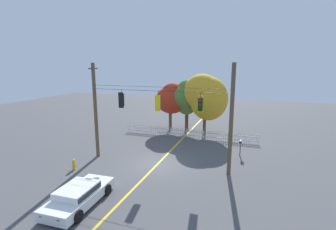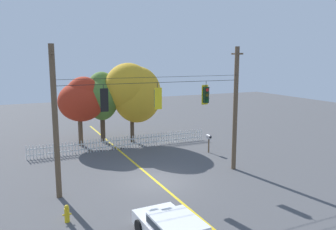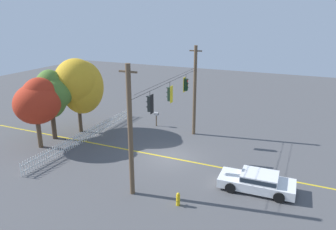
% 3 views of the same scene
% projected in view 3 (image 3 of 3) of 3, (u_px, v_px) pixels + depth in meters
% --- Properties ---
extents(ground, '(80.00, 80.00, 0.00)m').
position_uv_depth(ground, '(169.00, 158.00, 24.06)').
color(ground, '#4C4C4F').
extents(lane_centerline_stripe, '(0.16, 36.00, 0.01)m').
position_uv_depth(lane_centerline_stripe, '(169.00, 158.00, 24.06)').
color(lane_centerline_stripe, gold).
rests_on(lane_centerline_stripe, ground).
extents(signal_support_span, '(11.20, 1.10, 7.83)m').
position_uv_depth(signal_support_span, '(169.00, 107.00, 22.85)').
color(signal_support_span, brown).
rests_on(signal_support_span, ground).
extents(traffic_signal_northbound_primary, '(0.43, 0.38, 1.43)m').
position_uv_depth(traffic_signal_northbound_primary, '(150.00, 104.00, 19.97)').
color(traffic_signal_northbound_primary, black).
extents(traffic_signal_westbound_side, '(0.43, 0.38, 1.50)m').
position_uv_depth(traffic_signal_westbound_side, '(170.00, 94.00, 22.66)').
color(traffic_signal_westbound_side, black).
extents(traffic_signal_northbound_secondary, '(0.43, 0.38, 1.44)m').
position_uv_depth(traffic_signal_northbound_secondary, '(186.00, 85.00, 25.42)').
color(traffic_signal_northbound_secondary, black).
extents(white_picket_fence, '(14.32, 0.06, 1.00)m').
position_uv_depth(white_picket_fence, '(88.00, 134.00, 27.31)').
color(white_picket_fence, silver).
rests_on(white_picket_fence, ground).
extents(autumn_maple_near_fence, '(3.73, 3.44, 5.65)m').
position_uv_depth(autumn_maple_near_fence, '(38.00, 101.00, 25.00)').
color(autumn_maple_near_fence, brown).
rests_on(autumn_maple_near_fence, ground).
extents(autumn_maple_mid, '(4.20, 3.87, 6.01)m').
position_uv_depth(autumn_maple_mid, '(50.00, 94.00, 26.48)').
color(autumn_maple_mid, '#473828').
rests_on(autumn_maple_mid, ground).
extents(autumn_oak_far_east, '(4.77, 4.13, 6.73)m').
position_uv_depth(autumn_oak_far_east, '(79.00, 85.00, 28.20)').
color(autumn_oak_far_east, '#473828').
rests_on(autumn_oak_far_east, ground).
extents(parked_car, '(2.15, 4.56, 1.15)m').
position_uv_depth(parked_car, '(257.00, 181.00, 19.48)').
color(parked_car, white).
rests_on(parked_car, ground).
extents(fire_hydrant, '(0.38, 0.22, 0.79)m').
position_uv_depth(fire_hydrant, '(178.00, 199.00, 17.98)').
color(fire_hydrant, gold).
rests_on(fire_hydrant, ground).
extents(roadside_mailbox, '(0.25, 0.44, 1.39)m').
position_uv_depth(roadside_mailbox, '(156.00, 115.00, 30.51)').
color(roadside_mailbox, brown).
rests_on(roadside_mailbox, ground).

